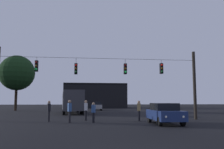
{
  "coord_description": "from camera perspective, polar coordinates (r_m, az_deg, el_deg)",
  "views": [
    {
      "loc": [
        -1.67,
        -7.03,
        1.68
      ],
      "look_at": [
        1.41,
        17.46,
        4.38
      ],
      "focal_mm": 38.79,
      "sensor_mm": 36.0,
      "label": 1
    }
  ],
  "objects": [
    {
      "name": "ground_plane",
      "position": [
        31.62,
        -4.19,
        -9.27
      ],
      "size": [
        168.0,
        168.0,
        0.0
      ],
      "primitive_type": "plane",
      "color": "black",
      "rests_on": "ground"
    },
    {
      "name": "overhead_signal_span",
      "position": [
        21.27,
        -2.64,
        -1.14
      ],
      "size": [
        17.62,
        0.44,
        6.26
      ],
      "color": "black",
      "rests_on": "ground"
    },
    {
      "name": "city_bus",
      "position": [
        34.05,
        -9.43,
        -5.85
      ],
      "size": [
        3.4,
        11.17,
        3.0
      ],
      "color": "#2D2D33",
      "rests_on": "ground"
    },
    {
      "name": "car_near_right",
      "position": [
        18.34,
        12.28,
        -8.87
      ],
      "size": [
        1.97,
        4.39,
        1.52
      ],
      "color": "navy",
      "rests_on": "ground"
    },
    {
      "name": "car_far_left",
      "position": [
        43.84,
        -3.63,
        -7.38
      ],
      "size": [
        1.98,
        4.4,
        1.52
      ],
      "color": "#99999E",
      "rests_on": "ground"
    },
    {
      "name": "pedestrian_crossing_left",
      "position": [
        19.2,
        -9.97,
        -8.2
      ],
      "size": [
        0.34,
        0.42,
        1.75
      ],
      "color": "black",
      "rests_on": "ground"
    },
    {
      "name": "pedestrian_crossing_center",
      "position": [
        21.3,
        -6.17,
        -8.06
      ],
      "size": [
        0.3,
        0.4,
        1.74
      ],
      "color": "black",
      "rests_on": "ground"
    },
    {
      "name": "pedestrian_crossing_right",
      "position": [
        20.64,
        -14.65,
        -8.04
      ],
      "size": [
        0.32,
        0.41,
        1.7
      ],
      "color": "black",
      "rests_on": "ground"
    },
    {
      "name": "pedestrian_near_bus",
      "position": [
        20.65,
        6.36,
        -8.18
      ],
      "size": [
        0.36,
        0.42,
        1.71
      ],
      "color": "black",
      "rests_on": "ground"
    },
    {
      "name": "pedestrian_trailing",
      "position": [
        19.23,
        -4.38,
        -8.62
      ],
      "size": [
        0.35,
        0.42,
        1.57
      ],
      "color": "black",
      "rests_on": "ground"
    },
    {
      "name": "corner_building",
      "position": [
        61.34,
        -4.16,
        -5.08
      ],
      "size": [
        14.72,
        11.59,
        5.8
      ],
      "color": "black",
      "rests_on": "ground"
    },
    {
      "name": "tree_left_silhouette",
      "position": [
        45.82,
        -21.5,
        0.34
      ],
      "size": [
        6.19,
        6.19,
        9.7
      ],
      "color": "black",
      "rests_on": "ground"
    }
  ]
}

